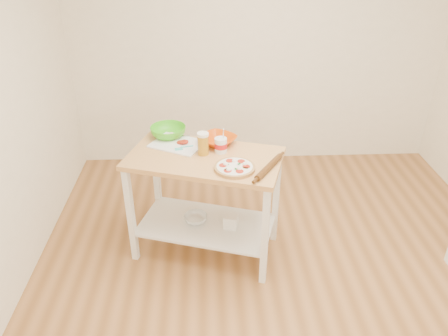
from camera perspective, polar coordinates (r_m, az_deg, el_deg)
room_shell at (r=2.66m, az=10.19°, el=4.24°), size 4.04×4.54×2.74m
prep_island at (r=3.46m, az=-2.48°, el=-2.12°), size 1.30×0.95×0.90m
pizza at (r=3.15m, az=1.39°, el=0.08°), size 0.30×0.30×0.05m
cutting_board at (r=3.53m, az=-6.06°, el=3.21°), size 0.49×0.45×0.04m
spatula at (r=3.44m, az=-5.35°, el=2.67°), size 0.15×0.08×0.01m
knife at (r=3.62m, az=-7.21°, el=4.04°), size 0.27×0.05×0.01m
orange_bowl at (r=3.50m, az=-0.87°, el=3.62°), size 0.40×0.40×0.07m
green_bowl at (r=3.65m, az=-7.29°, el=4.71°), size 0.33×0.33×0.09m
beer_pint at (r=3.33m, az=-2.76°, el=3.21°), size 0.09×0.09×0.18m
yogurt_tub at (r=3.37m, az=-0.42°, el=3.00°), size 0.10×0.10×0.21m
rolling_pin at (r=3.16m, az=5.88°, el=0.12°), size 0.24×0.34×0.04m
shelf_glass_bowl at (r=3.69m, az=-3.72°, el=-6.60°), size 0.22×0.22×0.06m
shelf_bin at (r=3.61m, az=0.94°, el=-6.95°), size 0.14×0.14×0.11m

